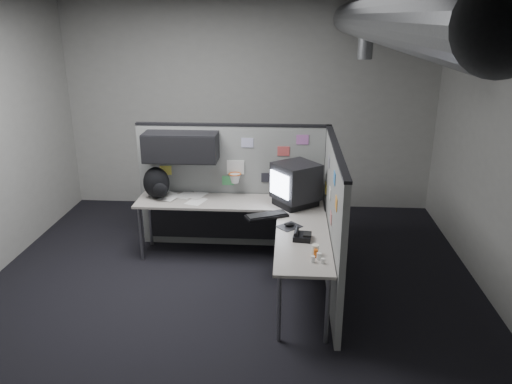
# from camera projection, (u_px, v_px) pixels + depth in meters

# --- Properties ---
(room) EXTENTS (5.62, 5.62, 3.22)m
(room) POSITION_uv_depth(u_px,v_px,m) (283.00, 104.00, 4.73)
(room) COLOR black
(room) RESTS_ON ground
(partition_back) EXTENTS (2.44, 0.42, 1.63)m
(partition_back) POSITION_uv_depth(u_px,v_px,m) (219.00, 174.00, 6.30)
(partition_back) COLOR gray
(partition_back) RESTS_ON ground
(partition_right) EXTENTS (0.07, 2.23, 1.63)m
(partition_right) POSITION_uv_depth(u_px,v_px,m) (333.00, 221.00, 5.32)
(partition_right) COLOR gray
(partition_right) RESTS_ON ground
(desk) EXTENTS (2.31, 2.11, 0.73)m
(desk) POSITION_uv_depth(u_px,v_px,m) (248.00, 219.00, 5.91)
(desk) COLOR #A19A91
(desk) RESTS_ON ground
(monitor) EXTENTS (0.64, 0.64, 0.52)m
(monitor) POSITION_uv_depth(u_px,v_px,m) (296.00, 184.00, 5.92)
(monitor) COLOR black
(monitor) RESTS_ON desk
(keyboard) EXTENTS (0.51, 0.36, 0.04)m
(keyboard) POSITION_uv_depth(u_px,v_px,m) (267.00, 216.00, 5.64)
(keyboard) COLOR black
(keyboard) RESTS_ON desk
(mouse) EXTENTS (0.30, 0.30, 0.05)m
(mouse) POSITION_uv_depth(u_px,v_px,m) (289.00, 225.00, 5.39)
(mouse) COLOR black
(mouse) RESTS_ON desk
(phone) EXTENTS (0.20, 0.22, 0.09)m
(phone) POSITION_uv_depth(u_px,v_px,m) (302.00, 236.00, 5.08)
(phone) COLOR black
(phone) RESTS_ON desk
(bottles) EXTENTS (0.13, 0.16, 0.08)m
(bottles) POSITION_uv_depth(u_px,v_px,m) (317.00, 257.00, 4.65)
(bottles) COLOR silver
(bottles) RESTS_ON desk
(cup) EXTENTS (0.07, 0.07, 0.10)m
(cup) POSITION_uv_depth(u_px,v_px,m) (315.00, 250.00, 4.75)
(cup) COLOR white
(cup) RESTS_ON desk
(papers) EXTENTS (0.69, 0.52, 0.01)m
(papers) POSITION_uv_depth(u_px,v_px,m) (183.00, 197.00, 6.27)
(papers) COLOR white
(papers) RESTS_ON desk
(backpack) EXTENTS (0.37, 0.34, 0.40)m
(backpack) POSITION_uv_depth(u_px,v_px,m) (157.00, 183.00, 6.17)
(backpack) COLOR black
(backpack) RESTS_ON desk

